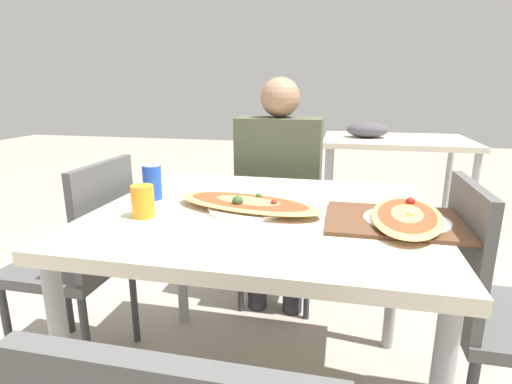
# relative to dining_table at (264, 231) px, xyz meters

# --- Properties ---
(dining_table) EXTENTS (1.08, 0.94, 0.74)m
(dining_table) POSITION_rel_dining_table_xyz_m (0.00, 0.00, 0.00)
(dining_table) COLOR beige
(dining_table) RESTS_ON ground_plane
(chair_far_seated) EXTENTS (0.40, 0.40, 0.86)m
(chair_far_seated) POSITION_rel_dining_table_xyz_m (-0.06, 0.80, -0.17)
(chair_far_seated) COLOR #4C4C4C
(chair_far_seated) RESTS_ON ground_plane
(chair_side_left) EXTENTS (0.40, 0.40, 0.86)m
(chair_side_left) POSITION_rel_dining_table_xyz_m (-0.73, 0.04, -0.17)
(chair_side_left) COLOR #4C4C4C
(chair_side_left) RESTS_ON ground_plane
(chair_side_right) EXTENTS (0.40, 0.40, 0.86)m
(chair_side_right) POSITION_rel_dining_table_xyz_m (0.73, -0.02, -0.17)
(chair_side_right) COLOR #4C4C4C
(chair_side_right) RESTS_ON ground_plane
(person_seated) EXTENTS (0.41, 0.24, 1.18)m
(person_seated) POSITION_rel_dining_table_xyz_m (-0.06, 0.69, 0.03)
(person_seated) COLOR #2D2D38
(person_seated) RESTS_ON ground_plane
(pizza_main) EXTENTS (0.54, 0.31, 0.06)m
(pizza_main) POSITION_rel_dining_table_xyz_m (-0.05, -0.01, 0.09)
(pizza_main) COLOR white
(pizza_main) RESTS_ON dining_table
(soda_can) EXTENTS (0.07, 0.07, 0.12)m
(soda_can) POSITION_rel_dining_table_xyz_m (-0.41, 0.04, 0.14)
(soda_can) COLOR #1E47B2
(soda_can) RESTS_ON dining_table
(drink_glass) EXTENTS (0.07, 0.07, 0.10)m
(drink_glass) POSITION_rel_dining_table_xyz_m (-0.35, -0.15, 0.12)
(drink_glass) COLOR orange
(drink_glass) RESTS_ON dining_table
(serving_tray) EXTENTS (0.39, 0.31, 0.01)m
(serving_tray) POSITION_rel_dining_table_xyz_m (0.40, -0.04, 0.08)
(serving_tray) COLOR brown
(serving_tray) RESTS_ON dining_table
(pizza_second) EXTENTS (0.25, 0.44, 0.05)m
(pizza_second) POSITION_rel_dining_table_xyz_m (0.44, -0.04, 0.09)
(pizza_second) COLOR white
(pizza_second) RESTS_ON dining_table
(background_table) EXTENTS (1.10, 0.80, 0.86)m
(background_table) POSITION_rel_dining_table_xyz_m (0.60, 2.05, 0.02)
(background_table) COLOR beige
(background_table) RESTS_ON ground_plane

